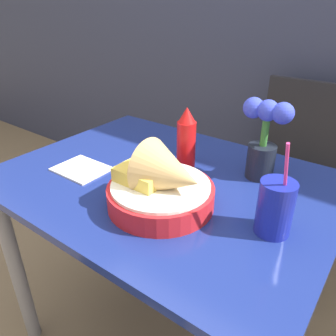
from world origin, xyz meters
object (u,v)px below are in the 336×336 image
at_px(ketchup_bottle, 186,139).
at_px(drink_cup, 275,209).
at_px(chair_far_window, 295,162).
at_px(flower_vase, 264,138).
at_px(food_basket, 164,186).

height_order(ketchup_bottle, drink_cup, drink_cup).
height_order(chair_far_window, ketchup_bottle, ketchup_bottle).
bearing_deg(ketchup_bottle, chair_far_window, 75.65).
relative_size(ketchup_bottle, flower_vase, 0.83).
xyz_separation_m(food_basket, drink_cup, (0.26, 0.07, -0.00)).
bearing_deg(chair_far_window, food_basket, -95.92).
height_order(food_basket, drink_cup, drink_cup).
xyz_separation_m(food_basket, ketchup_bottle, (-0.08, 0.22, 0.03)).
relative_size(ketchup_bottle, drink_cup, 0.83).
bearing_deg(flower_vase, ketchup_bottle, -159.83).
bearing_deg(drink_cup, flower_vase, 118.85).
height_order(ketchup_bottle, flower_vase, flower_vase).
relative_size(drink_cup, flower_vase, 1.01).
distance_m(chair_far_window, ketchup_bottle, 0.75).
bearing_deg(drink_cup, food_basket, -165.80).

